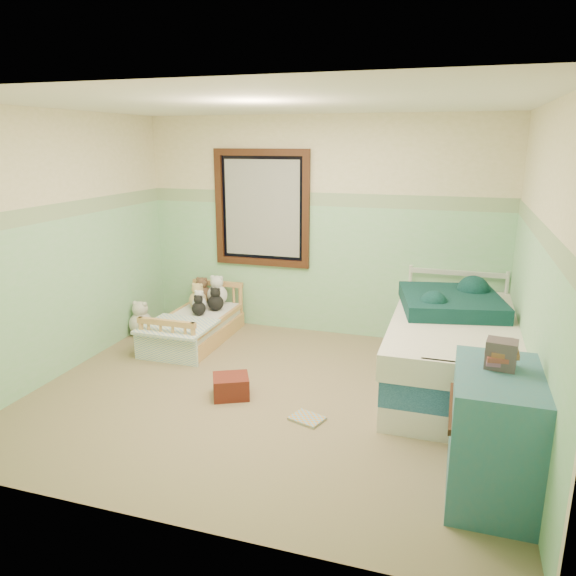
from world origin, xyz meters
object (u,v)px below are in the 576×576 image
(toddler_bed_frame, at_px, (196,333))
(plush_floor_tan, at_px, (150,339))
(dresser, at_px, (494,435))
(twin_bed_frame, at_px, (450,375))
(red_pillow, at_px, (231,386))
(plush_floor_cream, at_px, (141,324))
(floor_book, at_px, (307,419))

(toddler_bed_frame, bearing_deg, plush_floor_tan, -133.94)
(toddler_bed_frame, xyz_separation_m, dresser, (3.09, -1.95, 0.33))
(toddler_bed_frame, relative_size, twin_bed_frame, 0.63)
(dresser, relative_size, red_pillow, 2.69)
(plush_floor_cream, xyz_separation_m, floor_book, (2.40, -1.36, -0.13))
(red_pillow, relative_size, floor_book, 1.20)
(floor_book, bearing_deg, plush_floor_tan, 173.13)
(twin_bed_frame, height_order, dresser, dresser)
(plush_floor_cream, relative_size, dresser, 0.33)
(plush_floor_tan, height_order, red_pillow, plush_floor_tan)
(twin_bed_frame, distance_m, red_pillow, 2.04)
(twin_bed_frame, bearing_deg, toddler_bed_frame, 172.58)
(plush_floor_cream, bearing_deg, floor_book, -29.53)
(dresser, bearing_deg, twin_bed_frame, 99.93)
(red_pillow, distance_m, floor_book, 0.80)
(toddler_bed_frame, relative_size, dresser, 1.57)
(plush_floor_tan, height_order, dresser, dresser)
(toddler_bed_frame, bearing_deg, plush_floor_cream, -177.29)
(plush_floor_tan, distance_m, floor_book, 2.31)
(plush_floor_cream, distance_m, dresser, 4.25)
(toddler_bed_frame, distance_m, plush_floor_tan, 0.52)
(twin_bed_frame, bearing_deg, dresser, -80.07)
(plush_floor_tan, bearing_deg, toddler_bed_frame, 46.06)
(toddler_bed_frame, bearing_deg, red_pillow, -51.41)
(dresser, height_order, red_pillow, dresser)
(plush_floor_cream, bearing_deg, plush_floor_tan, -46.45)
(twin_bed_frame, xyz_separation_m, floor_book, (-1.10, -1.03, -0.10))
(twin_bed_frame, xyz_separation_m, dresser, (0.28, -1.59, 0.31))
(plush_floor_tan, height_order, floor_book, plush_floor_tan)
(dresser, distance_m, floor_book, 1.54)
(dresser, bearing_deg, plush_floor_cream, 153.07)
(plush_floor_tan, xyz_separation_m, twin_bed_frame, (3.17, 0.01, 0.00))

